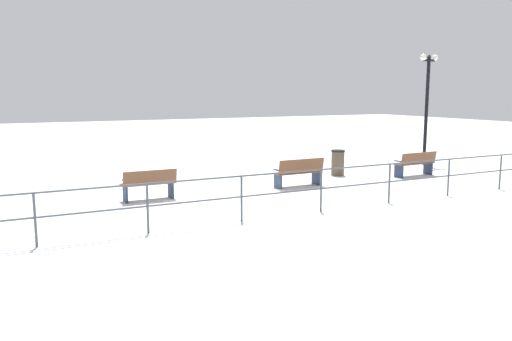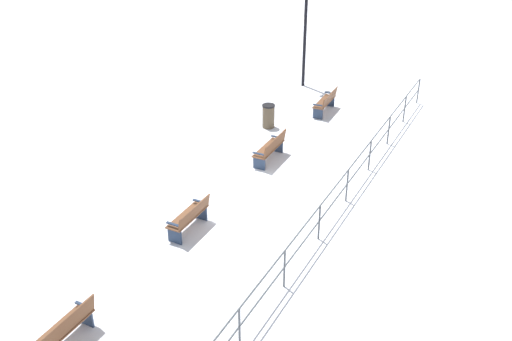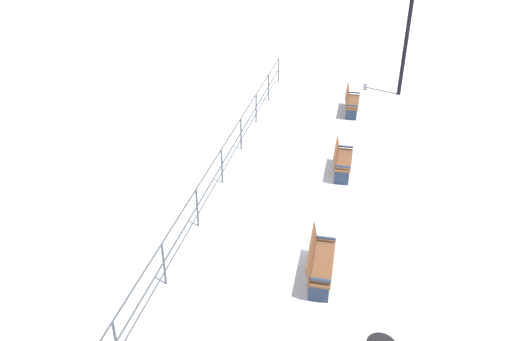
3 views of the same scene
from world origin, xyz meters
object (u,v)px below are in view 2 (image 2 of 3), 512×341
Objects in this scene: bench_second at (271,148)px; lamppost_near at (306,21)px; trash_bin at (268,116)px; bench_third at (190,217)px; bench_nearest at (326,102)px; bench_fourth at (64,330)px.

lamppost_near is at bearing -76.19° from bench_second.
lamppost_near is 5.44m from trash_bin.
lamppost_near is at bearing -81.73° from bench_third.
trash_bin is (-0.64, 4.81, -2.45)m from lamppost_near.
lamppost_near is (2.06, -2.46, 2.44)m from bench_nearest.
bench_fourth is (0.09, 9.57, -0.00)m from bench_second.
trash_bin is (1.20, -12.01, -0.01)m from bench_fourth.
lamppost_near is 4.87× the size of trash_bin.
bench_nearest is at bearing -92.64° from bench_second.
bench_fourth is (-0.02, 4.79, 0.01)m from bench_third.
bench_nearest is 14.36m from bench_fourth.
bench_second is 2.76m from trash_bin.
bench_second is 7.89m from lamppost_near.
bench_nearest is at bearing -90.76° from bench_fourth.
lamppost_near reaches higher than bench_fourth.
bench_third is 7.32m from trash_bin.
bench_nearest is 1.01× the size of bench_second.
bench_fourth is at bearing 89.93° from bench_third.
lamppost_near reaches higher than bench_nearest.
bench_third is 4.79m from bench_fourth.
bench_third is 0.95× the size of bench_fourth.
bench_fourth is (0.22, 14.36, 0.00)m from bench_nearest.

